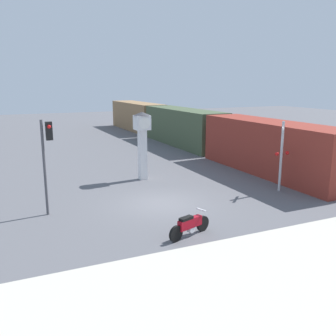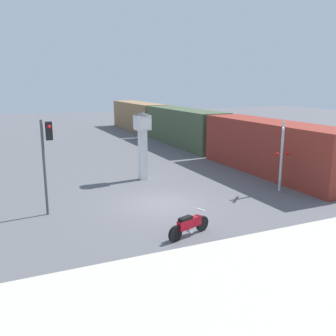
% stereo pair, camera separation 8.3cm
% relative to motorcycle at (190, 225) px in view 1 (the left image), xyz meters
% --- Properties ---
extents(ground_plane, '(120.00, 120.00, 0.00)m').
position_rel_motorcycle_xyz_m(ground_plane, '(0.63, 4.14, -0.46)').
color(ground_plane, '#56565B').
extents(sidewalk_strip, '(36.00, 6.00, 0.10)m').
position_rel_motorcycle_xyz_m(sidewalk_strip, '(0.63, -4.00, -0.41)').
color(sidewalk_strip, '#BCB7A8').
rests_on(sidewalk_strip, ground_plane).
extents(motorcycle, '(2.06, 0.85, 0.95)m').
position_rel_motorcycle_xyz_m(motorcycle, '(0.00, 0.00, 0.00)').
color(motorcycle, black).
rests_on(motorcycle, ground_plane).
extents(clock_tower, '(1.03, 1.03, 4.13)m').
position_rel_motorcycle_xyz_m(clock_tower, '(1.48, 9.03, 2.29)').
color(clock_tower, white).
rests_on(clock_tower, ground_plane).
extents(freight_train, '(2.80, 37.83, 3.40)m').
position_rel_motorcycle_xyz_m(freight_train, '(9.69, 19.84, 1.24)').
color(freight_train, maroon).
rests_on(freight_train, ground_plane).
extents(traffic_light, '(0.50, 0.35, 4.29)m').
position_rel_motorcycle_xyz_m(traffic_light, '(-4.56, 4.84, 2.49)').
color(traffic_light, '#47474C').
rests_on(traffic_light, ground_plane).
extents(railroad_crossing_signal, '(0.90, 0.82, 3.84)m').
position_rel_motorcycle_xyz_m(railroad_crossing_signal, '(7.43, 3.52, 1.64)').
color(railroad_crossing_signal, '#B7B7BC').
rests_on(railroad_crossing_signal, ground_plane).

